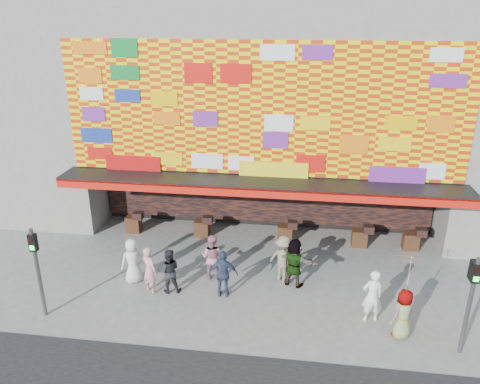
{
  "coord_description": "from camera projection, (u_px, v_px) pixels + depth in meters",
  "views": [
    {
      "loc": [
        1.56,
        -12.84,
        8.95
      ],
      "look_at": [
        -0.51,
        2.0,
        3.1
      ],
      "focal_mm": 35.0,
      "sensor_mm": 36.0,
      "label": 1
    }
  ],
  "objects": [
    {
      "name": "ped_g",
      "position": [
        403.0,
        314.0,
        13.45
      ],
      "size": [
        0.91,
        0.84,
        1.57
      ],
      "primitive_type": "imported",
      "rotation": [
        0.0,
        0.0,
        3.74
      ],
      "color": "gray",
      "rests_on": "ground"
    },
    {
      "name": "ped_e",
      "position": [
        223.0,
        274.0,
        15.39
      ],
      "size": [
        1.01,
        0.5,
        1.67
      ],
      "primitive_type": "imported",
      "rotation": [
        0.0,
        0.0,
        3.23
      ],
      "color": "#323E58",
      "rests_on": "ground"
    },
    {
      "name": "ped_d",
      "position": [
        283.0,
        259.0,
        16.3
      ],
      "size": [
        1.27,
        1.08,
        1.71
      ],
      "primitive_type": "imported",
      "rotation": [
        0.0,
        0.0,
        2.65
      ],
      "color": "#7F725C",
      "rests_on": "ground"
    },
    {
      "name": "parasol",
      "position": [
        410.0,
        271.0,
        12.94
      ],
      "size": [
        1.11,
        1.13,
        1.94
      ],
      "color": "#D5B386",
      "rests_on": "ground"
    },
    {
      "name": "signal_left",
      "position": [
        37.0,
        263.0,
        14.04
      ],
      "size": [
        0.22,
        0.2,
        3.0
      ],
      "color": "#59595B",
      "rests_on": "ground"
    },
    {
      "name": "ped_f",
      "position": [
        294.0,
        263.0,
        16.0
      ],
      "size": [
        1.71,
        1.04,
        1.76
      ],
      "primitive_type": "imported",
      "rotation": [
        0.0,
        0.0,
        2.8
      ],
      "color": "gray",
      "rests_on": "ground"
    },
    {
      "name": "ped_c",
      "position": [
        169.0,
        271.0,
        15.67
      ],
      "size": [
        0.89,
        0.76,
        1.58
      ],
      "primitive_type": "imported",
      "rotation": [
        0.0,
        0.0,
        3.38
      ],
      "color": "#222227",
      "rests_on": "ground"
    },
    {
      "name": "ped_h",
      "position": [
        372.0,
        296.0,
        14.16
      ],
      "size": [
        0.71,
        0.54,
        1.74
      ],
      "primitive_type": "imported",
      "rotation": [
        0.0,
        0.0,
        3.36
      ],
      "color": "white",
      "rests_on": "ground"
    },
    {
      "name": "ped_b",
      "position": [
        150.0,
        270.0,
        15.63
      ],
      "size": [
        0.73,
        0.68,
        1.68
      ],
      "primitive_type": "imported",
      "rotation": [
        0.0,
        0.0,
        2.55
      ],
      "color": "pink",
      "rests_on": "ground"
    },
    {
      "name": "shop_building",
      "position": [
        270.0,
        99.0,
        20.94
      ],
      "size": [
        15.2,
        9.4,
        10.0
      ],
      "color": "gray",
      "rests_on": "ground"
    },
    {
      "name": "ground",
      "position": [
        247.0,
        303.0,
        15.3
      ],
      "size": [
        90.0,
        90.0,
        0.0
      ],
      "primitive_type": "plane",
      "color": "slate",
      "rests_on": "ground"
    },
    {
      "name": "ped_i",
      "position": [
        212.0,
        257.0,
        16.47
      ],
      "size": [
        0.92,
        0.77,
        1.67
      ],
      "primitive_type": "imported",
      "rotation": [
        0.0,
        0.0,
        2.95
      ],
      "color": "#C27E91",
      "rests_on": "ground"
    },
    {
      "name": "signal_right",
      "position": [
        471.0,
        295.0,
        12.44
      ],
      "size": [
        0.22,
        0.2,
        3.0
      ],
      "color": "#59595B",
      "rests_on": "ground"
    },
    {
      "name": "ped_a",
      "position": [
        133.0,
        261.0,
        16.22
      ],
      "size": [
        0.96,
        0.88,
        1.65
      ],
      "primitive_type": "imported",
      "rotation": [
        0.0,
        0.0,
        3.73
      ],
      "color": "silver",
      "rests_on": "ground"
    }
  ]
}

